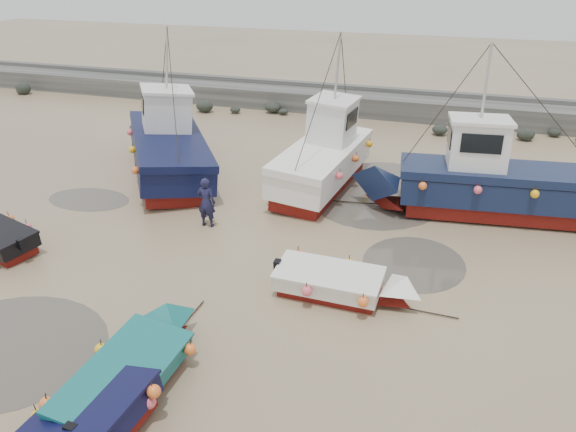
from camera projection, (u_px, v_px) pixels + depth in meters
name	position (u px, v px, depth m)	size (l,w,h in m)	color
ground	(195.00, 307.00, 15.71)	(120.00, 120.00, 0.00)	tan
seawall	(360.00, 104.00, 34.31)	(60.00, 4.92, 1.50)	slate
puddle_a	(6.00, 348.00, 14.10)	(5.13, 5.13, 0.01)	#4F4940
puddle_b	(414.00, 263.00, 17.96)	(3.26, 3.26, 0.01)	#4F4940
puddle_c	(89.00, 199.00, 22.59)	(3.47, 3.47, 0.01)	#4F4940
puddle_d	(380.00, 192.00, 23.31)	(5.78, 5.78, 0.01)	#4F4940
dinghy_2	(131.00, 366.00, 12.64)	(2.12, 5.81, 1.43)	maroon
dinghy_5	(342.00, 280.00, 15.94)	(5.30, 1.96, 1.43)	maroon
cabin_boat_0	(164.00, 143.00, 25.00)	(7.81, 10.24, 6.22)	maroon
cabin_boat_1	(325.00, 153.00, 23.59)	(3.23, 9.96, 6.22)	maroon
cabin_boat_2	(482.00, 181.00, 20.81)	(10.47, 3.69, 6.22)	maroon
person	(208.00, 226.00, 20.42)	(0.68, 0.44, 1.86)	#181937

